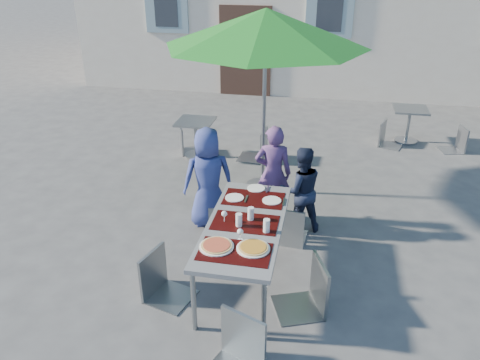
% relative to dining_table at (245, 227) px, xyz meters
% --- Properties ---
extents(ground, '(90.00, 90.00, 0.00)m').
position_rel_dining_table_xyz_m(ground, '(0.60, 0.01, -0.70)').
color(ground, '#404042').
rests_on(ground, ground).
extents(dining_table, '(0.80, 1.85, 0.76)m').
position_rel_dining_table_xyz_m(dining_table, '(0.00, 0.00, 0.00)').
color(dining_table, '#4C4C51').
rests_on(dining_table, ground).
extents(pizza_near_left, '(0.35, 0.35, 0.03)m').
position_rel_dining_table_xyz_m(pizza_near_left, '(-0.19, -0.51, 0.07)').
color(pizza_near_left, white).
rests_on(pizza_near_left, dining_table).
extents(pizza_near_right, '(0.33, 0.33, 0.03)m').
position_rel_dining_table_xyz_m(pizza_near_right, '(0.17, -0.47, 0.07)').
color(pizza_near_right, white).
rests_on(pizza_near_right, dining_table).
extents(glassware, '(0.54, 0.48, 0.15)m').
position_rel_dining_table_xyz_m(glassware, '(0.04, -0.08, 0.13)').
color(glassware, silver).
rests_on(glassware, dining_table).
extents(place_settings, '(0.70, 0.51, 0.01)m').
position_rel_dining_table_xyz_m(place_settings, '(-0.00, 0.62, 0.06)').
color(place_settings, white).
rests_on(place_settings, dining_table).
extents(child_0, '(0.79, 0.66, 1.37)m').
position_rel_dining_table_xyz_m(child_0, '(-0.70, 1.12, -0.01)').
color(child_0, navy).
rests_on(child_0, ground).
extents(child_1, '(0.53, 0.38, 1.36)m').
position_rel_dining_table_xyz_m(child_1, '(0.11, 1.43, -0.02)').
color(child_1, '#56356C').
rests_on(child_1, ground).
extents(child_2, '(0.65, 0.51, 1.18)m').
position_rel_dining_table_xyz_m(child_2, '(0.51, 1.20, -0.11)').
color(child_2, '#181F36').
rests_on(child_2, ground).
extents(chair_0, '(0.43, 0.44, 0.87)m').
position_rel_dining_table_xyz_m(chair_0, '(-0.43, 0.84, -0.19)').
color(chair_0, gray).
rests_on(chair_0, ground).
extents(chair_1, '(0.52, 0.52, 0.97)m').
position_rel_dining_table_xyz_m(chair_1, '(-0.12, 1.03, -0.13)').
color(chair_1, gray).
rests_on(chair_1, ground).
extents(chair_2, '(0.47, 0.48, 0.99)m').
position_rel_dining_table_xyz_m(chair_2, '(0.40, 0.85, -0.11)').
color(chair_2, '#949B9F').
rests_on(chair_2, ground).
extents(chair_3, '(0.55, 0.55, 1.00)m').
position_rel_dining_table_xyz_m(chair_3, '(-0.83, -0.44, -0.11)').
color(chair_3, gray).
rests_on(chair_3, ground).
extents(chair_4, '(0.61, 0.61, 1.06)m').
position_rel_dining_table_xyz_m(chair_4, '(0.74, -0.34, -0.07)').
color(chair_4, gray).
rests_on(chair_4, ground).
extents(chair_5, '(0.60, 0.61, 1.04)m').
position_rel_dining_table_xyz_m(chair_5, '(0.16, -1.27, -0.08)').
color(chair_5, gray).
rests_on(chair_5, ground).
extents(patio_umbrella, '(2.82, 2.82, 2.70)m').
position_rel_dining_table_xyz_m(patio_umbrella, '(-0.14, 2.20, 1.74)').
color(patio_umbrella, '#9D9FA4').
rests_on(patio_umbrella, ground).
extents(cafe_table_0, '(0.63, 0.63, 0.68)m').
position_rel_dining_table_xyz_m(cafe_table_0, '(-1.52, 3.34, -0.26)').
color(cafe_table_0, '#9D9FA4').
rests_on(cafe_table_0, ground).
extents(bg_chair_l_0, '(0.54, 0.54, 0.92)m').
position_rel_dining_table_xyz_m(bg_chair_l_0, '(-1.75, 3.49, -0.16)').
color(bg_chair_l_0, gray).
rests_on(bg_chair_l_0, ground).
extents(bg_chair_r_0, '(0.51, 0.50, 1.05)m').
position_rel_dining_table_xyz_m(bg_chair_r_0, '(-0.41, 3.42, -0.08)').
color(bg_chair_r_0, gray).
rests_on(bg_chair_r_0, ground).
extents(cafe_table_1, '(0.63, 0.63, 0.68)m').
position_rel_dining_table_xyz_m(cafe_table_1, '(2.31, 4.82, -0.26)').
color(cafe_table_1, '#9D9FA4').
rests_on(cafe_table_1, ground).
extents(bg_chair_l_1, '(0.50, 0.50, 0.88)m').
position_rel_dining_table_xyz_m(bg_chair_l_1, '(1.91, 4.54, -0.18)').
color(bg_chair_l_1, gray).
rests_on(bg_chair_l_1, ground).
extents(bg_chair_r_1, '(0.46, 0.46, 0.87)m').
position_rel_dining_table_xyz_m(bg_chair_r_1, '(3.16, 4.52, -0.19)').
color(bg_chair_r_1, gray).
rests_on(bg_chair_r_1, ground).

